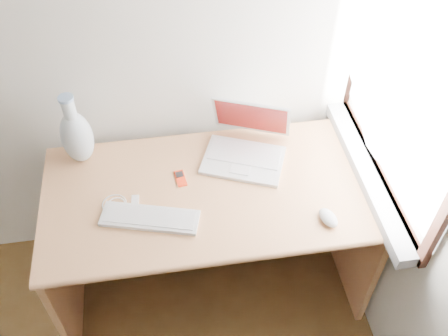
{
  "coord_description": "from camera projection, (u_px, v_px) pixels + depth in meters",
  "views": [
    {
      "loc": [
        0.83,
        -0.09,
        2.42
      ],
      "look_at": [
        1.05,
        1.35,
        0.87
      ],
      "focal_mm": 40.0,
      "sensor_mm": 36.0,
      "label": 1
    }
  ],
  "objects": [
    {
      "name": "vase",
      "position": [
        77.0,
        136.0,
        2.2
      ],
      "size": [
        0.14,
        0.14,
        0.36
      ],
      "color": "silver",
      "rests_on": "desk"
    },
    {
      "name": "window",
      "position": [
        400.0,
        83.0,
        1.86
      ],
      "size": [
        0.11,
        0.99,
        1.1
      ],
      "color": "white",
      "rests_on": "right_wall"
    },
    {
      "name": "external_keyboard",
      "position": [
        150.0,
        218.0,
        2.06
      ],
      "size": [
        0.42,
        0.23,
        0.02
      ],
      "rotation": [
        0.0,
        0.0,
        -0.28
      ],
      "color": "white",
      "rests_on": "desk"
    },
    {
      "name": "remote",
      "position": [
        135.0,
        203.0,
        2.12
      ],
      "size": [
        0.04,
        0.09,
        0.01
      ],
      "primitive_type": "cube",
      "rotation": [
        0.0,
        0.0,
        -0.07
      ],
      "color": "white",
      "rests_on": "desk"
    },
    {
      "name": "desk",
      "position": [
        209.0,
        205.0,
        2.4
      ],
      "size": [
        1.46,
        0.73,
        0.77
      ],
      "color": "tan",
      "rests_on": "floor"
    },
    {
      "name": "mouse",
      "position": [
        328.0,
        218.0,
        2.05
      ],
      "size": [
        0.09,
        0.12,
        0.04
      ],
      "primitive_type": "ellipsoid",
      "rotation": [
        0.0,
        0.0,
        0.29
      ],
      "color": "white",
      "rests_on": "desk"
    },
    {
      "name": "laptop",
      "position": [
        242.0,
        146.0,
        2.28
      ],
      "size": [
        0.43,
        0.42,
        0.24
      ],
      "rotation": [
        0.0,
        0.0,
        -0.39
      ],
      "color": "white",
      "rests_on": "desk"
    },
    {
      "name": "cable_coil",
      "position": [
        114.0,
        204.0,
        2.12
      ],
      "size": [
        0.14,
        0.14,
        0.01
      ],
      "primitive_type": "torus",
      "rotation": [
        0.0,
        0.0,
        -0.38
      ],
      "color": "white",
      "rests_on": "desk"
    },
    {
      "name": "ipod",
      "position": [
        180.0,
        178.0,
        2.21
      ],
      "size": [
        0.05,
        0.1,
        0.01
      ],
      "rotation": [
        0.0,
        0.0,
        0.14
      ],
      "color": "red",
      "rests_on": "desk"
    }
  ]
}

